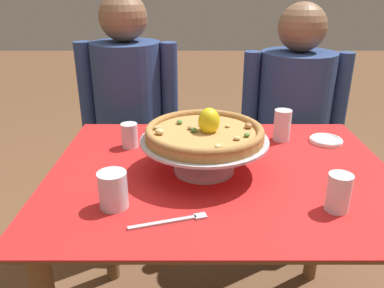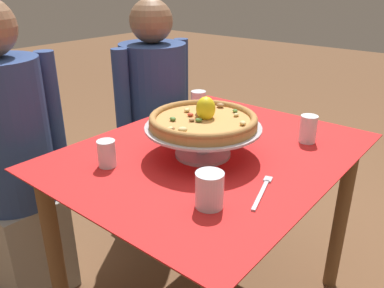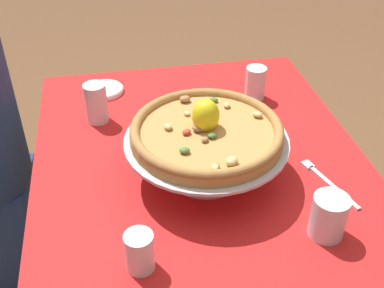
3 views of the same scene
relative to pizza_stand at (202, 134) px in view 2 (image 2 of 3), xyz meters
name	(u,v)px [view 2 (image 2 of 3)]	position (x,y,z in m)	size (l,w,h in m)	color
dining_table	(211,179)	(0.06, 0.00, -0.20)	(1.11, 0.88, 0.76)	brown
pizza_stand	(202,134)	(0.00, 0.00, 0.00)	(0.40, 0.40, 0.11)	#B7B7C1
pizza	(202,119)	(0.00, 0.00, 0.06)	(0.37, 0.37, 0.10)	#BC8447
water_glass_front_left	(209,192)	(-0.25, -0.22, -0.03)	(0.08, 0.08, 0.10)	silver
water_glass_front_right	(308,131)	(0.35, -0.24, -0.03)	(0.06, 0.06, 0.10)	white
water_glass_back_left	(107,155)	(-0.27, 0.19, -0.04)	(0.06, 0.06, 0.09)	silver
water_glass_back_right	(198,106)	(0.31, 0.26, -0.03)	(0.07, 0.07, 0.12)	white
side_plate	(224,108)	(0.47, 0.23, -0.07)	(0.12, 0.12, 0.02)	white
dinner_fork	(263,190)	(-0.09, -0.30, -0.08)	(0.20, 0.08, 0.01)	#B7B7C1
diner_left	(13,166)	(-0.35, 0.71, -0.21)	(0.49, 0.35, 1.29)	gray
diner_right	(155,118)	(0.46, 0.69, -0.22)	(0.51, 0.37, 1.24)	navy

